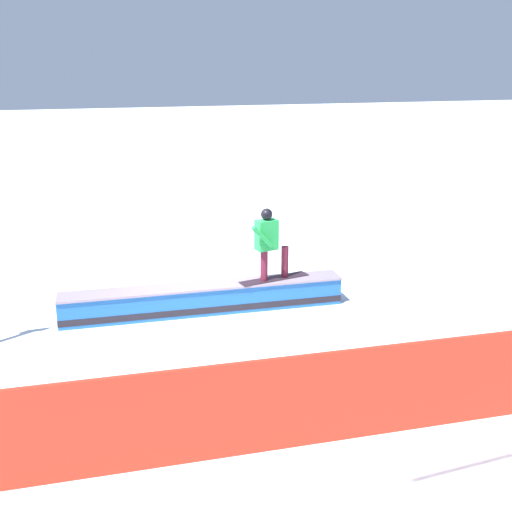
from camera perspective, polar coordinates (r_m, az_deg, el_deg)
ground_plane at (r=11.72m, az=-4.82°, el=-5.27°), size 120.00×120.00×0.00m
grind_box at (r=11.63m, az=-4.85°, el=-4.12°), size 5.38×0.93×0.56m
snowboarder at (r=11.50m, az=1.20°, el=1.34°), size 1.45×0.56×1.42m
safety_fence at (r=7.57m, az=3.35°, el=-13.56°), size 8.75×0.71×1.23m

